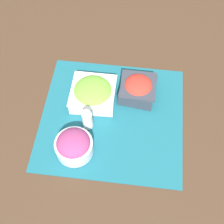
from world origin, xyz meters
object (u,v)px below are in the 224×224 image
object	(u,v)px
lettuce_bowl	(93,93)
pepper_shaker	(87,118)
onion_bowl	(74,145)
tomato_bowl	(138,88)

from	to	relation	value
lettuce_bowl	pepper_shaker	size ratio (longest dim) A/B	1.59
lettuce_bowl	onion_bowl	size ratio (longest dim) A/B	1.29
lettuce_bowl	pepper_shaker	bearing A→B (deg)	89.78
onion_bowl	pepper_shaker	xyz separation A→B (m)	(-0.03, -0.09, 0.01)
pepper_shaker	tomato_bowl	bearing A→B (deg)	-136.17
tomato_bowl	onion_bowl	world-z (taller)	onion_bowl
tomato_bowl	onion_bowl	xyz separation A→B (m)	(0.17, 0.23, 0.00)
tomato_bowl	pepper_shaker	world-z (taller)	pepper_shaker
onion_bowl	pepper_shaker	bearing A→B (deg)	-106.02
pepper_shaker	onion_bowl	bearing A→B (deg)	73.98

